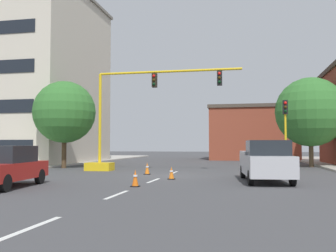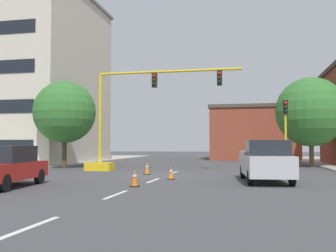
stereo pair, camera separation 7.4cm
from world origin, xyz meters
name	(u,v)px [view 2 (the right image)]	position (x,y,z in m)	size (l,w,h in m)	color
ground_plane	(166,176)	(0.00, 0.00, 0.00)	(160.00, 160.00, 0.00)	#424244
sidewalk_left	(34,165)	(-13.24, 8.00, 0.07)	(6.00, 56.00, 0.14)	#B2ADA3
lane_stripe_seg_0	(30,227)	(0.00, -14.00, 0.00)	(0.16, 2.40, 0.01)	silver
lane_stripe_seg_1	(116,195)	(0.00, -8.50, 0.00)	(0.16, 2.40, 0.01)	silver
lane_stripe_seg_2	(153,180)	(0.00, -3.00, 0.00)	(0.16, 2.40, 0.01)	silver
lane_stripe_seg_3	(174,173)	(0.00, 2.50, 0.00)	(0.16, 2.40, 0.01)	silver
building_tall_left	(16,80)	(-18.45, 13.09, 8.38)	(15.72, 14.27, 16.75)	beige
building_brick_center	(254,133)	(5.48, 26.41, 3.24)	(10.48, 8.51, 6.47)	brown
traffic_signal_gantry	(120,137)	(-3.97, 3.46, 2.34)	(10.69, 1.20, 6.83)	yellow
traffic_light_pole_right	(285,119)	(7.17, 5.12, 3.53)	(0.32, 0.47, 4.80)	yellow
tree_left_near	(65,112)	(-9.19, 5.57, 4.31)	(4.79, 4.79, 6.72)	#4C3823
tree_right_mid	(311,112)	(9.68, 10.70, 4.43)	(5.58, 5.58, 7.23)	brown
pickup_truck_silver	(265,161)	(5.45, -2.48, 0.97)	(2.52, 5.57, 1.99)	#BCBCC1
sedan_red_near_left	(5,166)	(-5.35, -7.22, 0.89)	(2.33, 4.68, 1.74)	#B21E19
traffic_cone_roadside_a	(171,173)	(0.74, -2.14, 0.32)	(0.36, 0.36, 0.66)	black
traffic_cone_roadside_b	(135,178)	(-0.10, -5.87, 0.36)	(0.36, 0.36, 0.73)	black
traffic_cone_roadside_c	(147,169)	(-1.31, 0.76, 0.36)	(0.36, 0.36, 0.72)	black
traffic_cone_roadside_d	(243,169)	(4.34, 1.98, 0.32)	(0.36, 0.36, 0.65)	black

